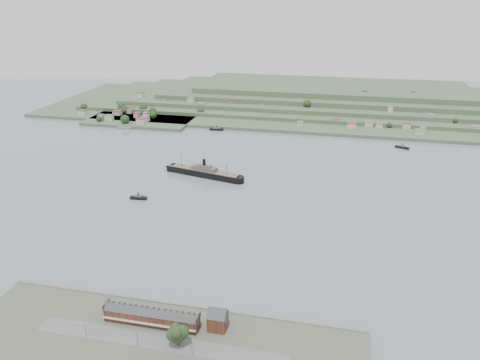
% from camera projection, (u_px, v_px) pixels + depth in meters
% --- Properties ---
extents(ground, '(1400.00, 1400.00, 0.00)m').
position_uv_depth(ground, '(237.00, 205.00, 414.88)').
color(ground, slate).
rests_on(ground, ground).
extents(near_shore, '(220.00, 80.00, 2.60)m').
position_uv_depth(near_shore, '(156.00, 350.00, 245.77)').
color(near_shore, '#4C5142').
rests_on(near_shore, ground).
extents(terrace_row, '(55.60, 9.80, 11.07)m').
position_uv_depth(terrace_row, '(152.00, 316.00, 262.53)').
color(terrace_row, '#4D261B').
rests_on(terrace_row, ground).
extents(gabled_building, '(10.40, 10.18, 14.09)m').
position_uv_depth(gabled_building, '(218.00, 319.00, 258.02)').
color(gabled_building, '#4D261B').
rests_on(gabled_building, ground).
extents(far_peninsula, '(760.00, 309.00, 30.00)m').
position_uv_depth(far_peninsula, '(308.00, 99.00, 759.88)').
color(far_peninsula, '#3C5538').
rests_on(far_peninsula, ground).
extents(steamship, '(91.29, 30.59, 22.18)m').
position_uv_depth(steamship, '(201.00, 172.00, 477.98)').
color(steamship, black).
rests_on(steamship, ground).
extents(tugboat, '(15.66, 5.25, 6.93)m').
position_uv_depth(tugboat, '(139.00, 197.00, 424.93)').
color(tugboat, black).
rests_on(tugboat, ground).
extents(ferry_west, '(18.82, 6.42, 6.94)m').
position_uv_depth(ferry_west, '(216.00, 129.00, 633.90)').
color(ferry_west, black).
rests_on(ferry_west, ground).
extents(ferry_east, '(17.19, 11.17, 6.29)m').
position_uv_depth(ferry_east, '(402.00, 147.00, 561.76)').
color(ferry_east, black).
rests_on(ferry_east, ground).
extents(fig_tree, '(11.63, 10.08, 12.98)m').
position_uv_depth(fig_tree, '(177.00, 334.00, 244.49)').
color(fig_tree, '#492F21').
rests_on(fig_tree, ground).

